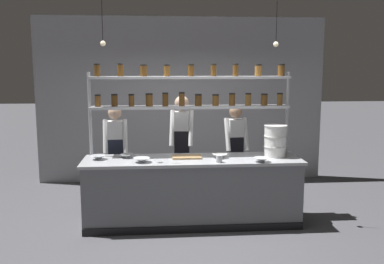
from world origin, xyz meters
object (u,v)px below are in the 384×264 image
at_px(chef_left, 116,151).
at_px(prep_bowl_center_front, 127,156).
at_px(chef_center, 182,143).
at_px(serving_cup_front, 219,159).
at_px(container_stack, 275,141).
at_px(chef_right, 235,149).
at_px(prep_bowl_far_left, 142,160).
at_px(prep_bowl_center_back, 220,156).
at_px(cutting_board, 187,157).
at_px(prep_bowl_near_left, 98,157).
at_px(prep_bowl_near_right, 261,160).
at_px(spice_shelf_unit, 191,96).

relative_size(chef_left, prep_bowl_center_front, 8.52).
xyz_separation_m(chef_center, serving_cup_front, (0.43, -1.05, -0.03)).
bearing_deg(container_stack, chef_center, 150.01).
distance_m(chef_right, prep_bowl_center_front, 1.74).
bearing_deg(prep_bowl_far_left, prep_bowl_center_back, 10.08).
xyz_separation_m(prep_bowl_far_left, serving_cup_front, (1.01, -0.09, 0.02)).
height_order(chef_right, serving_cup_front, chef_right).
bearing_deg(chef_right, cutting_board, -145.58).
bearing_deg(prep_bowl_center_front, prep_bowl_far_left, -54.03).
bearing_deg(prep_bowl_far_left, chef_right, 32.81).
xyz_separation_m(container_stack, prep_bowl_near_left, (-2.44, -0.01, -0.19)).
xyz_separation_m(prep_bowl_center_front, prep_bowl_center_back, (1.28, -0.11, 0.00)).
distance_m(prep_bowl_near_left, prep_bowl_near_right, 2.19).
bearing_deg(prep_bowl_near_left, prep_bowl_far_left, -20.98).
height_order(spice_shelf_unit, prep_bowl_near_left, spice_shelf_unit).
xyz_separation_m(chef_right, prep_bowl_center_front, (-1.63, -0.62, 0.04)).
bearing_deg(prep_bowl_center_front, container_stack, -1.76).
bearing_deg(cutting_board, chef_center, 91.92).
distance_m(cutting_board, prep_bowl_far_left, 0.66).
distance_m(chef_center, cutting_board, 0.73).
relative_size(chef_right, prep_bowl_near_right, 7.55).
bearing_deg(cutting_board, container_stack, -0.28).
xyz_separation_m(prep_bowl_near_right, prep_bowl_far_left, (-1.57, 0.11, 0.00)).
height_order(container_stack, prep_bowl_center_back, container_stack).
bearing_deg(prep_bowl_center_front, prep_bowl_near_left, -169.58).
relative_size(chef_left, cutting_board, 3.96).
relative_size(spice_shelf_unit, chef_center, 1.66).
height_order(chef_right, prep_bowl_near_left, chef_right).
xyz_separation_m(cutting_board, prep_bowl_center_back, (0.45, -0.05, 0.02)).
bearing_deg(serving_cup_front, chef_right, 68.13).
relative_size(chef_left, chef_right, 1.00).
relative_size(prep_bowl_center_back, prep_bowl_near_right, 0.98).
bearing_deg(cutting_board, prep_bowl_far_left, -158.65).
xyz_separation_m(spice_shelf_unit, prep_bowl_near_right, (0.88, -0.61, -0.81)).
bearing_deg(chef_left, prep_bowl_far_left, -68.52).
xyz_separation_m(chef_left, container_stack, (2.27, -0.64, 0.24)).
xyz_separation_m(chef_left, chef_right, (1.83, 0.04, 0.00)).
bearing_deg(chef_center, serving_cup_front, -58.89).
bearing_deg(cutting_board, prep_bowl_center_front, 176.03).
relative_size(chef_right, prep_bowl_center_back, 7.71).
height_order(prep_bowl_center_front, prep_bowl_center_back, prep_bowl_center_back).
xyz_separation_m(chef_center, cutting_board, (0.02, -0.72, -0.07)).
bearing_deg(spice_shelf_unit, cutting_board, -107.22).
distance_m(chef_right, serving_cup_front, 1.08).
height_order(spice_shelf_unit, prep_bowl_far_left, spice_shelf_unit).
bearing_deg(prep_bowl_center_back, prep_bowl_near_left, 178.69).
bearing_deg(prep_bowl_far_left, prep_bowl_near_left, 159.02).
bearing_deg(container_stack, prep_bowl_far_left, -172.82).
distance_m(chef_center, prep_bowl_far_left, 1.13).
distance_m(chef_left, prep_bowl_near_left, 0.67).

